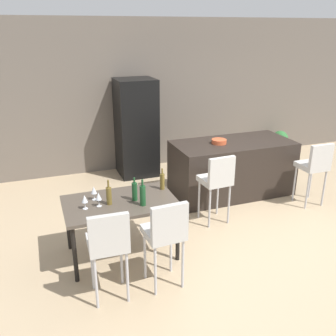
# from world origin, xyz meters

# --- Properties ---
(ground_plane) EXTENTS (10.00, 10.00, 0.00)m
(ground_plane) POSITION_xyz_m (0.00, 0.00, 0.00)
(ground_plane) COLOR tan
(back_wall) EXTENTS (10.00, 0.12, 2.90)m
(back_wall) POSITION_xyz_m (0.00, 2.79, 1.45)
(back_wall) COLOR #665B51
(back_wall) RESTS_ON ground_plane
(kitchen_island) EXTENTS (2.01, 0.95, 0.92)m
(kitchen_island) POSITION_xyz_m (0.34, 0.90, 0.46)
(kitchen_island) COLOR black
(kitchen_island) RESTS_ON ground_plane
(bar_chair_left) EXTENTS (0.42, 0.42, 1.05)m
(bar_chair_left) POSITION_xyz_m (-0.39, 0.04, 0.70)
(bar_chair_left) COLOR beige
(bar_chair_left) RESTS_ON ground_plane
(bar_chair_middle) EXTENTS (0.40, 0.40, 1.05)m
(bar_chair_middle) POSITION_xyz_m (1.32, 0.04, 0.70)
(bar_chair_middle) COLOR beige
(bar_chair_middle) RESTS_ON ground_plane
(dining_table) EXTENTS (1.35, 0.84, 0.74)m
(dining_table) POSITION_xyz_m (-1.88, -0.30, 0.67)
(dining_table) COLOR #4C4238
(dining_table) RESTS_ON ground_plane
(dining_chair_near) EXTENTS (0.42, 0.42, 1.05)m
(dining_chair_near) POSITION_xyz_m (-2.19, -1.08, 0.70)
(dining_chair_near) COLOR beige
(dining_chair_near) RESTS_ON ground_plane
(dining_chair_far) EXTENTS (0.42, 0.42, 1.05)m
(dining_chair_far) POSITION_xyz_m (-1.57, -1.08, 0.70)
(dining_chair_far) COLOR beige
(dining_chair_far) RESTS_ON ground_plane
(wine_bottle_end) EXTENTS (0.06, 0.06, 0.31)m
(wine_bottle_end) POSITION_xyz_m (-2.02, -0.33, 0.86)
(wine_bottle_end) COLOR brown
(wine_bottle_end) RESTS_ON dining_table
(wine_bottle_corner) EXTENTS (0.07, 0.07, 0.33)m
(wine_bottle_corner) POSITION_xyz_m (-1.65, -0.49, 0.87)
(wine_bottle_corner) COLOR #194723
(wine_bottle_corner) RESTS_ON dining_table
(wine_bottle_near) EXTENTS (0.06, 0.06, 0.28)m
(wine_bottle_near) POSITION_xyz_m (-1.28, -0.13, 0.85)
(wine_bottle_near) COLOR brown
(wine_bottle_near) RESTS_ON dining_table
(wine_bottle_far) EXTENTS (0.07, 0.07, 0.29)m
(wine_bottle_far) POSITION_xyz_m (-1.70, -0.32, 0.86)
(wine_bottle_far) COLOR #194723
(wine_bottle_far) RESTS_ON dining_table
(wine_glass_left) EXTENTS (0.07, 0.07, 0.17)m
(wine_glass_left) POSITION_xyz_m (-2.30, -0.35, 0.86)
(wine_glass_left) COLOR silver
(wine_glass_left) RESTS_ON dining_table
(wine_glass_middle) EXTENTS (0.07, 0.07, 0.17)m
(wine_glass_middle) POSITION_xyz_m (-2.14, -0.34, 0.86)
(wine_glass_middle) COLOR silver
(wine_glass_middle) RESTS_ON dining_table
(wine_glass_right) EXTENTS (0.07, 0.07, 0.17)m
(wine_glass_right) POSITION_xyz_m (-2.16, -0.14, 0.86)
(wine_glass_right) COLOR silver
(wine_glass_right) RESTS_ON dining_table
(refrigerator) EXTENTS (0.72, 0.68, 1.84)m
(refrigerator) POSITION_xyz_m (-0.93, 2.35, 0.92)
(refrigerator) COLOR black
(refrigerator) RESTS_ON ground_plane
(fruit_bowl) EXTENTS (0.25, 0.25, 0.07)m
(fruit_bowl) POSITION_xyz_m (0.07, 0.91, 0.96)
(fruit_bowl) COLOR #C6512D
(fruit_bowl) RESTS_ON kitchen_island
(potted_plant) EXTENTS (0.36, 0.36, 0.56)m
(potted_plant) POSITION_xyz_m (2.37, 2.34, 0.32)
(potted_plant) COLOR #38383D
(potted_plant) RESTS_ON ground_plane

